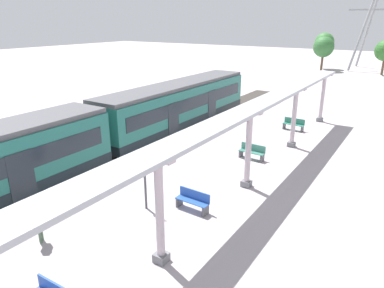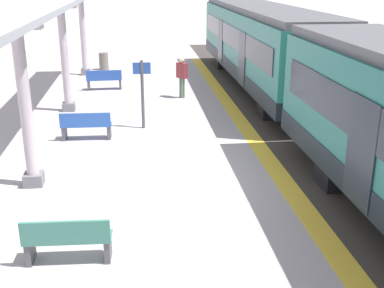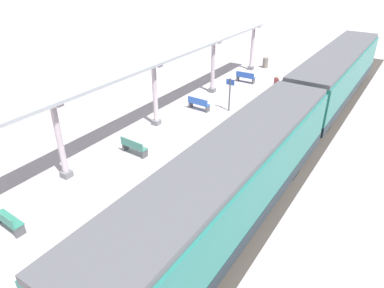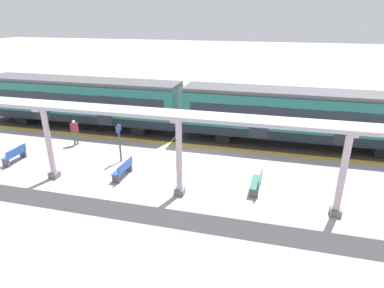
{
  "view_description": "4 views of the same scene",
  "coord_description": "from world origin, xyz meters",
  "px_view_note": "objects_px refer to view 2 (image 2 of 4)",
  "views": [
    {
      "loc": [
        9.03,
        -14.2,
        7.57
      ],
      "look_at": [
        -0.51,
        0.45,
        1.37
      ],
      "focal_mm": 32.89,
      "sensor_mm": 36.0,
      "label": 1
    },
    {
      "loc": [
        0.35,
        10.97,
        4.76
      ],
      "look_at": [
        -0.77,
        1.05,
        1.25
      ],
      "focal_mm": 45.54,
      "sensor_mm": 36.0,
      "label": 2
    },
    {
      "loc": [
        -9.49,
        15.05,
        9.27
      ],
      "look_at": [
        -1.3,
        2.51,
        1.05
      ],
      "focal_mm": 33.17,
      "sensor_mm": 36.0,
      "label": 3
    },
    {
      "loc": [
        15.51,
        3.87,
        7.77
      ],
      "look_at": [
        1.01,
        0.13,
        1.79
      ],
      "focal_mm": 30.57,
      "sensor_mm": 36.0,
      "label": 4
    }
  ],
  "objects_px": {
    "train_near_carriage": "(260,45)",
    "canopy_pillar_third": "(25,108)",
    "canopy_pillar_nearest": "(83,36)",
    "platform_info_sign": "(142,88)",
    "trash_bin": "(104,61)",
    "bench_mid_platform": "(86,125)",
    "canopy_pillar_second": "(65,59)",
    "bench_extra_slot": "(67,240)",
    "passenger_waiting_near_edge": "(182,73)",
    "bench_near_end": "(104,80)"
  },
  "relations": [
    {
      "from": "bench_mid_platform",
      "to": "trash_bin",
      "type": "height_order",
      "value": "trash_bin"
    },
    {
      "from": "canopy_pillar_second",
      "to": "canopy_pillar_third",
      "type": "bearing_deg",
      "value": 90.0
    },
    {
      "from": "canopy_pillar_nearest",
      "to": "bench_mid_platform",
      "type": "distance_m",
      "value": 10.25
    },
    {
      "from": "trash_bin",
      "to": "canopy_pillar_third",
      "type": "bearing_deg",
      "value": 86.76
    },
    {
      "from": "bench_extra_slot",
      "to": "trash_bin",
      "type": "height_order",
      "value": "trash_bin"
    },
    {
      "from": "canopy_pillar_nearest",
      "to": "canopy_pillar_second",
      "type": "distance_m",
      "value": 6.7
    },
    {
      "from": "canopy_pillar_nearest",
      "to": "bench_mid_platform",
      "type": "relative_size",
      "value": 2.47
    },
    {
      "from": "train_near_carriage",
      "to": "bench_near_end",
      "type": "height_order",
      "value": "train_near_carriage"
    },
    {
      "from": "canopy_pillar_third",
      "to": "passenger_waiting_near_edge",
      "type": "xyz_separation_m",
      "value": [
        -4.3,
        -8.15,
        -0.88
      ]
    },
    {
      "from": "train_near_carriage",
      "to": "bench_extra_slot",
      "type": "relative_size",
      "value": 9.62
    },
    {
      "from": "canopy_pillar_nearest",
      "to": "passenger_waiting_near_edge",
      "type": "height_order",
      "value": "canopy_pillar_nearest"
    },
    {
      "from": "train_near_carriage",
      "to": "bench_near_end",
      "type": "bearing_deg",
      "value": -2.26
    },
    {
      "from": "canopy_pillar_third",
      "to": "bench_extra_slot",
      "type": "relative_size",
      "value": 2.47
    },
    {
      "from": "canopy_pillar_third",
      "to": "platform_info_sign",
      "type": "relative_size",
      "value": 1.7
    },
    {
      "from": "train_near_carriage",
      "to": "canopy_pillar_third",
      "type": "relative_size",
      "value": 3.9
    },
    {
      "from": "canopy_pillar_third",
      "to": "bench_mid_platform",
      "type": "relative_size",
      "value": 2.47
    },
    {
      "from": "train_near_carriage",
      "to": "canopy_pillar_third",
      "type": "bearing_deg",
      "value": 51.04
    },
    {
      "from": "train_near_carriage",
      "to": "passenger_waiting_near_edge",
      "type": "relative_size",
      "value": 9.0
    },
    {
      "from": "canopy_pillar_second",
      "to": "canopy_pillar_third",
      "type": "relative_size",
      "value": 1.0
    },
    {
      "from": "canopy_pillar_second",
      "to": "passenger_waiting_near_edge",
      "type": "bearing_deg",
      "value": -160.84
    },
    {
      "from": "canopy_pillar_second",
      "to": "bench_near_end",
      "type": "relative_size",
      "value": 2.47
    },
    {
      "from": "bench_mid_platform",
      "to": "train_near_carriage",
      "type": "bearing_deg",
      "value": -136.98
    },
    {
      "from": "bench_mid_platform",
      "to": "bench_extra_slot",
      "type": "distance_m",
      "value": 6.7
    },
    {
      "from": "canopy_pillar_second",
      "to": "passenger_waiting_near_edge",
      "type": "distance_m",
      "value": 4.63
    },
    {
      "from": "canopy_pillar_nearest",
      "to": "bench_mid_platform",
      "type": "xyz_separation_m",
      "value": [
        -0.94,
        10.1,
        -1.45
      ]
    },
    {
      "from": "bench_mid_platform",
      "to": "passenger_waiting_near_edge",
      "type": "relative_size",
      "value": 0.93
    },
    {
      "from": "canopy_pillar_nearest",
      "to": "bench_mid_platform",
      "type": "bearing_deg",
      "value": 95.34
    },
    {
      "from": "canopy_pillar_nearest",
      "to": "trash_bin",
      "type": "relative_size",
      "value": 4.27
    },
    {
      "from": "canopy_pillar_nearest",
      "to": "trash_bin",
      "type": "bearing_deg",
      "value": -123.52
    },
    {
      "from": "bench_extra_slot",
      "to": "passenger_waiting_near_edge",
      "type": "bearing_deg",
      "value": -104.81
    },
    {
      "from": "canopy_pillar_nearest",
      "to": "bench_near_end",
      "type": "xyz_separation_m",
      "value": [
        -1.11,
        3.42,
        -1.45
      ]
    },
    {
      "from": "train_near_carriage",
      "to": "passenger_waiting_near_edge",
      "type": "height_order",
      "value": "train_near_carriage"
    },
    {
      "from": "canopy_pillar_nearest",
      "to": "canopy_pillar_third",
      "type": "xyz_separation_m",
      "value": [
        0.0,
        13.36,
        0.0
      ]
    },
    {
      "from": "bench_extra_slot",
      "to": "train_near_carriage",
      "type": "bearing_deg",
      "value": -116.68
    },
    {
      "from": "train_near_carriage",
      "to": "bench_extra_slot",
      "type": "xyz_separation_m",
      "value": [
        6.58,
        13.1,
        -1.39
      ]
    },
    {
      "from": "canopy_pillar_nearest",
      "to": "canopy_pillar_third",
      "type": "bearing_deg",
      "value": 90.0
    },
    {
      "from": "trash_bin",
      "to": "bench_mid_platform",
      "type": "bearing_deg",
      "value": 90.6
    },
    {
      "from": "train_near_carriage",
      "to": "trash_bin",
      "type": "xyz_separation_m",
      "value": [
        6.99,
        -4.93,
        -1.4
      ]
    },
    {
      "from": "train_near_carriage",
      "to": "bench_extra_slot",
      "type": "distance_m",
      "value": 14.73
    },
    {
      "from": "canopy_pillar_third",
      "to": "canopy_pillar_nearest",
      "type": "bearing_deg",
      "value": -90.0
    },
    {
      "from": "canopy_pillar_second",
      "to": "trash_bin",
      "type": "bearing_deg",
      "value": -95.93
    },
    {
      "from": "canopy_pillar_nearest",
      "to": "platform_info_sign",
      "type": "height_order",
      "value": "canopy_pillar_nearest"
    },
    {
      "from": "canopy_pillar_third",
      "to": "platform_info_sign",
      "type": "distance_m",
      "value": 5.05
    },
    {
      "from": "canopy_pillar_nearest",
      "to": "bench_extra_slot",
      "type": "xyz_separation_m",
      "value": [
        -1.23,
        16.79,
        -1.45
      ]
    },
    {
      "from": "train_near_carriage",
      "to": "trash_bin",
      "type": "height_order",
      "value": "train_near_carriage"
    },
    {
      "from": "canopy_pillar_second",
      "to": "train_near_carriage",
      "type": "bearing_deg",
      "value": -158.92
    },
    {
      "from": "canopy_pillar_nearest",
      "to": "platform_info_sign",
      "type": "distance_m",
      "value": 9.51
    },
    {
      "from": "canopy_pillar_nearest",
      "to": "canopy_pillar_second",
      "type": "bearing_deg",
      "value": 90.0
    },
    {
      "from": "trash_bin",
      "to": "train_near_carriage",
      "type": "bearing_deg",
      "value": 144.79
    },
    {
      "from": "bench_mid_platform",
      "to": "platform_info_sign",
      "type": "distance_m",
      "value": 2.18
    }
  ]
}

